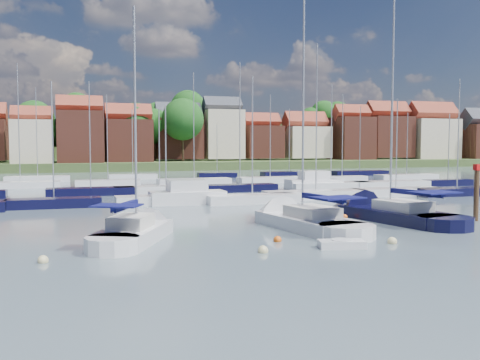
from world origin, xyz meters
name	(u,v)px	position (x,y,z in m)	size (l,w,h in m)	color
ground	(195,187)	(0.00, 40.00, 0.00)	(260.00, 260.00, 0.00)	#4A5C64
sailboat_left	(141,232)	(-11.84, 2.93, 0.36)	(7.11, 10.80, 14.49)	silver
sailboat_centre	(293,220)	(-1.29, 4.59, 0.35)	(5.41, 13.22, 17.38)	silver
sailboat_navy	(377,213)	(6.30, 6.16, 0.35)	(6.18, 14.12, 18.84)	black
tender	(342,244)	(-2.01, -3.54, 0.20)	(2.64, 1.67, 0.53)	silver
timber_piling	(476,206)	(12.25, 2.61, 1.08)	(0.40, 0.40, 6.37)	#4C331E
buoy_a	(43,263)	(-17.06, -2.45, 0.00)	(0.50, 0.50, 0.50)	beige
buoy_b	(263,253)	(-6.44, -3.42, 0.00)	(0.54, 0.54, 0.54)	beige
buoy_c	(277,242)	(-4.58, -0.78, 0.00)	(0.47, 0.47, 0.47)	#D85914
buoy_d	(392,243)	(1.32, -3.26, 0.00)	(0.53, 0.53, 0.53)	beige
buoy_e	(344,219)	(3.76, 6.60, 0.00)	(0.47, 0.47, 0.47)	#D85914
buoy_f	(447,231)	(7.25, -0.51, 0.00)	(0.48, 0.48, 0.48)	beige
marina_field	(218,186)	(1.91, 35.15, 0.43)	(79.62, 41.41, 15.93)	silver
far_shore_town	(132,148)	(2.23, 132.67, 4.61)	(212.46, 90.00, 22.27)	#3F5329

